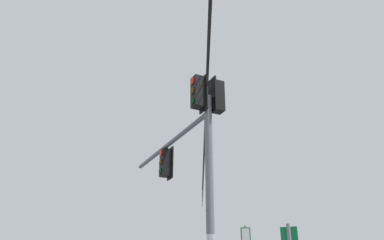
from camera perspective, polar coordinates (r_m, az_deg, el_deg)
signal_mast_assembly at (r=10.49m, az=0.22°, el=-5.05°), size 0.97×5.58×6.67m
overhead_wire_span at (r=11.77m, az=2.17°, el=3.93°), size 13.54×24.09×1.55m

